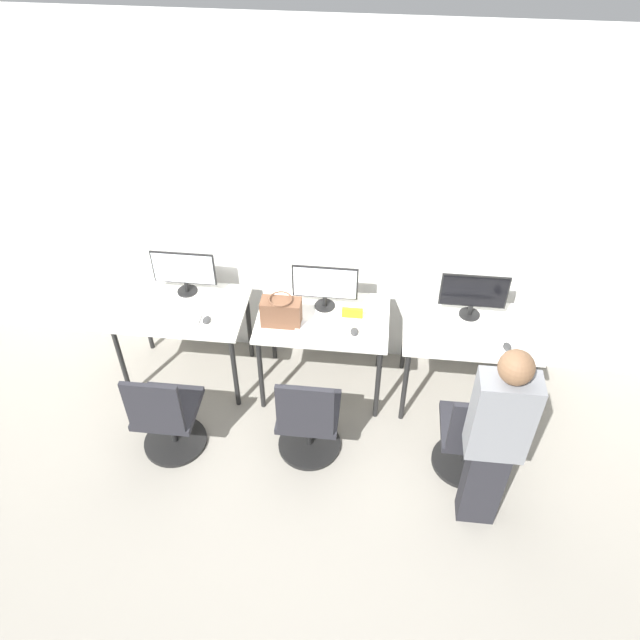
% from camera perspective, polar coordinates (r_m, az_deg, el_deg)
% --- Properties ---
extents(ground_plane, '(20.00, 20.00, 0.00)m').
position_cam_1_polar(ground_plane, '(5.08, -0.17, -8.67)').
color(ground_plane, gray).
extents(wall_back, '(12.00, 0.05, 2.80)m').
position_cam_1_polar(wall_back, '(4.77, 0.89, 9.75)').
color(wall_back, silver).
rests_on(wall_back, ground_plane).
extents(desk_left, '(1.01, 0.67, 0.75)m').
position_cam_1_polar(desk_left, '(5.05, -12.45, 0.35)').
color(desk_left, silver).
rests_on(desk_left, ground_plane).
extents(monitor_left, '(0.50, 0.16, 0.38)m').
position_cam_1_polar(monitor_left, '(5.01, -12.34, 4.42)').
color(monitor_left, black).
rests_on(monitor_left, desk_left).
extents(keyboard_left, '(0.38, 0.15, 0.02)m').
position_cam_1_polar(keyboard_left, '(4.89, -13.05, 0.23)').
color(keyboard_left, silver).
rests_on(keyboard_left, desk_left).
extents(mouse_left, '(0.06, 0.09, 0.03)m').
position_cam_1_polar(mouse_left, '(4.81, -10.33, 0.01)').
color(mouse_left, '#333333').
rests_on(mouse_left, desk_left).
extents(office_chair_left, '(0.48, 0.48, 0.87)m').
position_cam_1_polar(office_chair_left, '(4.74, -13.84, -8.75)').
color(office_chair_left, black).
rests_on(office_chair_left, ground_plane).
extents(desk_center, '(1.01, 0.67, 0.75)m').
position_cam_1_polar(desk_center, '(4.84, 0.26, -0.61)').
color(desk_center, silver).
rests_on(desk_center, ground_plane).
extents(monitor_center, '(0.50, 0.16, 0.38)m').
position_cam_1_polar(monitor_center, '(4.75, 0.45, 3.20)').
color(monitor_center, black).
rests_on(monitor_center, desk_center).
extents(keyboard_center, '(0.38, 0.15, 0.02)m').
position_cam_1_polar(keyboard_center, '(4.66, 0.07, -0.88)').
color(keyboard_center, silver).
rests_on(keyboard_center, desk_center).
extents(mouse_center, '(0.06, 0.09, 0.03)m').
position_cam_1_polar(mouse_center, '(4.64, 3.16, -1.07)').
color(mouse_center, '#333333').
rests_on(mouse_center, desk_center).
extents(office_chair_center, '(0.48, 0.48, 0.87)m').
position_cam_1_polar(office_chair_center, '(4.59, -1.09, -9.28)').
color(office_chair_center, black).
rests_on(office_chair_center, ground_plane).
extents(desk_right, '(1.01, 0.67, 0.75)m').
position_cam_1_polar(desk_right, '(4.88, 13.43, -1.56)').
color(desk_right, silver).
rests_on(desk_right, ground_plane).
extents(monitor_right, '(0.50, 0.16, 0.38)m').
position_cam_1_polar(monitor_right, '(4.81, 13.86, 2.34)').
color(monitor_right, black).
rests_on(monitor_right, desk_right).
extents(keyboard_right, '(0.38, 0.15, 0.02)m').
position_cam_1_polar(keyboard_right, '(4.69, 13.76, -2.00)').
color(keyboard_right, silver).
rests_on(keyboard_right, desk_right).
extents(mouse_right, '(0.06, 0.09, 0.03)m').
position_cam_1_polar(mouse_right, '(4.72, 16.75, -2.37)').
color(mouse_right, '#333333').
rests_on(mouse_right, desk_right).
extents(office_chair_right, '(0.48, 0.48, 0.87)m').
position_cam_1_polar(office_chair_right, '(4.62, 13.65, -10.55)').
color(office_chair_right, black).
rests_on(office_chair_right, ground_plane).
extents(person_right, '(0.36, 0.20, 1.55)m').
position_cam_1_polar(person_right, '(4.02, 15.76, -10.29)').
color(person_right, '#232328').
rests_on(person_right, ground_plane).
extents(handbag, '(0.30, 0.18, 0.25)m').
position_cam_1_polar(handbag, '(4.66, -3.57, 0.76)').
color(handbag, brown).
rests_on(handbag, desk_center).
extents(placard_center, '(0.16, 0.03, 0.08)m').
position_cam_1_polar(placard_center, '(4.77, 2.97, 0.66)').
color(placard_center, yellow).
rests_on(placard_center, desk_center).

